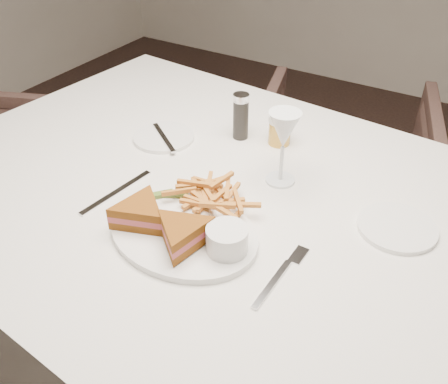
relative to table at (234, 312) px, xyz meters
name	(u,v)px	position (x,y,z in m)	size (l,w,h in m)	color
table	(234,312)	(0.00, 0.00, 0.00)	(1.55, 1.03, 0.75)	silver
chair_far	(340,164)	(-0.03, 0.90, -0.04)	(0.65, 0.61, 0.67)	#48312C
table_setting	(216,196)	(-0.02, -0.06, 0.41)	(0.79, 0.65, 0.18)	white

